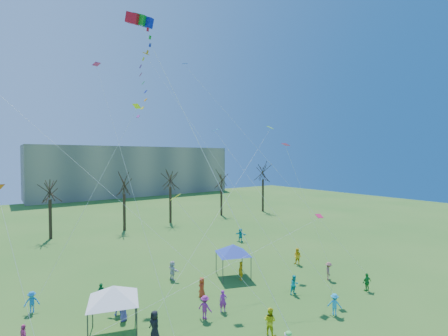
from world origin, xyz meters
TOP-DOWN VIEW (x-y plane):
  - distant_building at (22.00, 82.00)m, footprint 60.00×14.00m
  - bare_tree_row at (4.83, 36.34)m, footprint 69.58×7.36m
  - big_box_kite at (-4.87, 6.66)m, footprint 3.21×5.97m
  - canopy_tent_white at (-7.31, 6.92)m, footprint 4.19×4.19m
  - canopy_tent_blue at (5.31, 10.24)m, footprint 3.98×3.98m
  - festival_crowd at (0.67, 7.60)m, footprint 27.18×21.40m
  - small_kites_aloft at (-0.33, 10.39)m, footprint 27.92×18.66m

SIDE VIEW (x-z plane):
  - festival_crowd at x=0.67m, z-range -0.07..1.77m
  - canopy_tent_blue at x=5.31m, z-range 1.12..4.33m
  - canopy_tent_white at x=-7.31m, z-range 1.15..4.47m
  - bare_tree_row at x=4.83m, z-range 1.58..12.51m
  - distant_building at x=22.00m, z-range 0.00..15.00m
  - small_kites_aloft at x=-0.33m, z-range -3.14..30.14m
  - big_box_kite at x=-4.87m, z-range 6.57..28.44m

